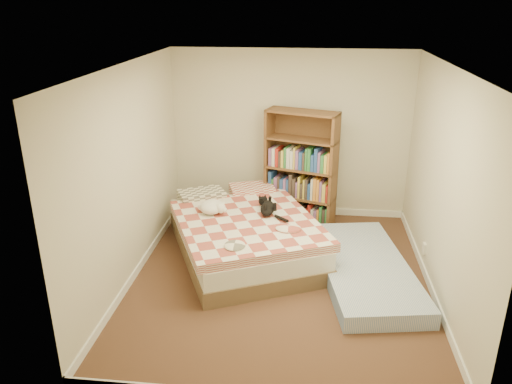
# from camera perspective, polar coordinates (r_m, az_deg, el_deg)

# --- Properties ---
(room) EXTENTS (3.51, 4.01, 2.51)m
(room) POSITION_cam_1_polar(r_m,az_deg,el_deg) (5.58, 2.97, 0.75)
(room) COLOR #4F3121
(room) RESTS_ON ground
(bed) EXTENTS (2.37, 2.71, 0.61)m
(bed) POSITION_cam_1_polar(r_m,az_deg,el_deg) (6.57, -1.35, -4.69)
(bed) COLOR brown
(bed) RESTS_ON room
(bookshelf) EXTENTS (1.12, 0.65, 1.70)m
(bookshelf) POSITION_cam_1_polar(r_m,az_deg,el_deg) (7.33, 5.07, 0.89)
(bookshelf) COLOR brown
(bookshelf) RESTS_ON room
(floor_mattress) EXTENTS (1.35, 2.34, 0.20)m
(floor_mattress) POSITION_cam_1_polar(r_m,az_deg,el_deg) (6.23, 12.24, -8.57)
(floor_mattress) COLOR #7592C3
(floor_mattress) RESTS_ON room
(black_cat) EXTENTS (0.32, 0.70, 0.16)m
(black_cat) POSITION_cam_1_polar(r_m,az_deg,el_deg) (6.49, 1.38, -1.74)
(black_cat) COLOR black
(black_cat) RESTS_ON bed
(white_dog) EXTENTS (0.41, 0.43, 0.17)m
(white_dog) POSITION_cam_1_polar(r_m,az_deg,el_deg) (6.48, -5.01, -1.72)
(white_dog) COLOR white
(white_dog) RESTS_ON bed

